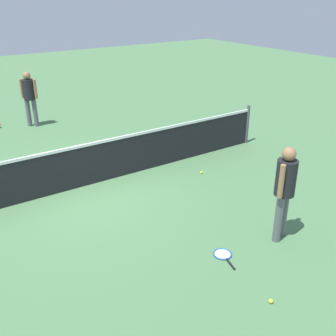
{
  "coord_description": "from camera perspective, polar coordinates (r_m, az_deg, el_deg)",
  "views": [
    {
      "loc": [
        -2.86,
        -7.69,
        4.03
      ],
      "look_at": [
        1.06,
        -1.9,
        0.9
      ],
      "focal_mm": 43.45,
      "sensor_mm": 36.0,
      "label": 1
    }
  ],
  "objects": [
    {
      "name": "ground_plane",
      "position": [
        9.14,
        -12.27,
        -2.65
      ],
      "size": [
        40.0,
        40.0,
        0.0
      ],
      "primitive_type": "plane",
      "color": "#4C7A4C"
    },
    {
      "name": "court_net",
      "position": [
        8.93,
        -12.54,
        0.23
      ],
      "size": [
        10.09,
        0.09,
        1.07
      ],
      "color": "#4C4C51",
      "rests_on": "ground_plane"
    },
    {
      "name": "player_near_side",
      "position": [
        7.01,
        16.08,
        -2.45
      ],
      "size": [
        0.52,
        0.44,
        1.7
      ],
      "color": "#595960",
      "rests_on": "ground_plane"
    },
    {
      "name": "player_far_side",
      "position": [
        13.33,
        -18.89,
        9.74
      ],
      "size": [
        0.48,
        0.48,
        1.7
      ],
      "color": "#595960",
      "rests_on": "ground_plane"
    },
    {
      "name": "tennis_racket_near_player",
      "position": [
        6.86,
        7.76,
        -12.0
      ],
      "size": [
        0.38,
        0.61,
        0.03
      ],
      "color": "blue",
      "rests_on": "ground_plane"
    },
    {
      "name": "tennis_ball_near_player",
      "position": [
        6.11,
        14.23,
        -17.66
      ],
      "size": [
        0.07,
        0.07,
        0.07
      ],
      "primitive_type": "sphere",
      "color": "#C6E033",
      "rests_on": "ground_plane"
    },
    {
      "name": "tennis_ball_midcourt",
      "position": [
        9.58,
        4.72,
        -0.64
      ],
      "size": [
        0.07,
        0.07,
        0.07
      ],
      "primitive_type": "sphere",
      "color": "#C6E033",
      "rests_on": "ground_plane"
    }
  ]
}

